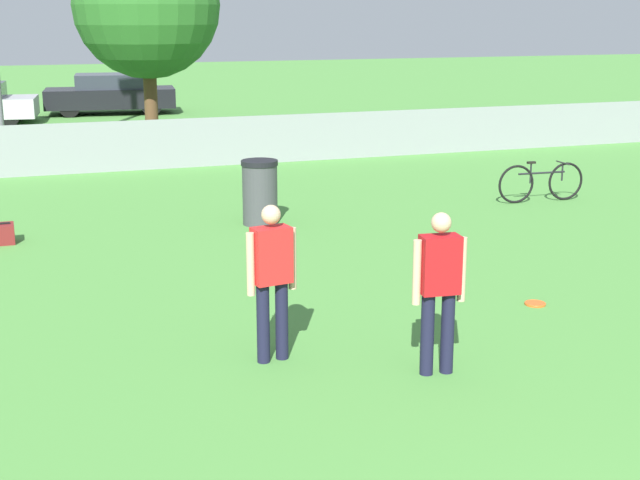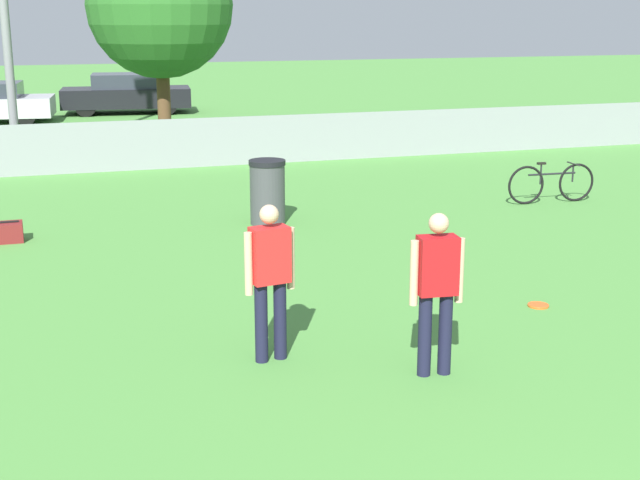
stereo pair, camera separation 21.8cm
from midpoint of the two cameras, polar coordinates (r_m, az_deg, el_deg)
name	(u,v)px [view 2 (the right image)]	position (r m, az deg, el deg)	size (l,w,h in m)	color
fence_backline	(210,142)	(20.29, -6.75, 6.24)	(27.22, 0.07, 1.21)	gray
tree_near_pole	(160,5)	(22.00, -9.93, 14.58)	(3.45, 3.45, 5.28)	brown
player_thrower_red	(270,273)	(8.77, -2.51, -2.14)	(0.53, 0.28, 1.60)	#191933
player_defender_red	(437,284)	(8.50, 8.21, -2.83)	(0.53, 0.26, 1.60)	#191933
frisbee_disc	(538,305)	(10.97, 14.35, -4.07)	(0.25, 0.25, 0.03)	#E5591E
bicycle_sideline	(551,183)	(16.85, 14.95, 3.54)	(1.73, 0.44, 0.76)	black
trash_bin	(268,192)	(14.64, -2.95, 3.09)	(0.60, 0.60, 1.06)	#3F3F44
gear_bag_sideline	(0,233)	(14.32, -19.37, 0.44)	(0.66, 0.36, 0.32)	maroon
parked_car_dark	(126,94)	(31.54, -12.10, 9.15)	(4.47, 2.29, 1.35)	black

